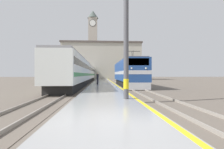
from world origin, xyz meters
TOP-DOWN VIEW (x-y plane):
  - ground_plane at (0.00, 30.00)m, footprint 200.00×200.00m
  - platform at (0.00, 25.00)m, footprint 3.93×140.00m
  - rail_track_near at (3.82, 25.00)m, footprint 2.84×140.00m
  - rail_track_far at (-3.94, 25.00)m, footprint 2.84×140.00m
  - locomotive_train at (3.82, 20.75)m, footprint 2.92×15.72m
  - passenger_train at (-3.94, 30.59)m, footprint 2.92×45.78m
  - catenary_mast at (1.28, 4.46)m, footprint 2.93×0.32m
  - person_on_platform at (-0.85, 19.93)m, footprint 0.34×0.34m
  - clock_tower at (-3.65, 63.47)m, footprint 4.25×4.25m
  - station_building at (-0.18, 55.48)m, footprint 26.97×10.19m

SIDE VIEW (x-z plane):
  - ground_plane at x=0.00m, z-range 0.00..0.00m
  - rail_track_near at x=3.82m, z-range -0.05..0.11m
  - rail_track_far at x=-3.94m, z-range -0.05..0.11m
  - platform at x=0.00m, z-range 0.00..0.33m
  - person_on_platform at x=-0.85m, z-range 0.37..2.13m
  - locomotive_train at x=3.82m, z-range -0.44..4.45m
  - passenger_train at x=-3.94m, z-range 0.15..4.21m
  - catenary_mast at x=1.28m, z-range 0.27..9.13m
  - station_building at x=-0.18m, z-range 0.02..12.76m
  - clock_tower at x=-3.65m, z-range 0.74..27.90m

